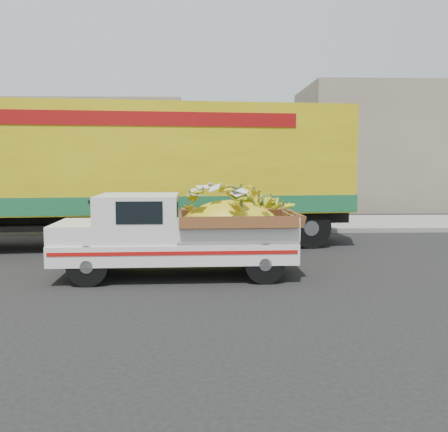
{
  "coord_description": "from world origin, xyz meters",
  "views": [
    {
      "loc": [
        2.02,
        -10.37,
        2.26
      ],
      "look_at": [
        2.42,
        0.15,
        1.15
      ],
      "focal_mm": 40.0,
      "sensor_mm": 36.0,
      "label": 1
    }
  ],
  "objects": [
    {
      "name": "pickup_truck",
      "position": [
        1.79,
        -0.47,
        0.88
      ],
      "size": [
        4.74,
        1.85,
        1.64
      ],
      "rotation": [
        0.0,
        0.0,
        0.03
      ],
      "color": "black",
      "rests_on": "ground"
    },
    {
      "name": "sidewalk",
      "position": [
        0.0,
        7.81,
        0.07
      ],
      "size": [
        60.0,
        4.0,
        0.14
      ],
      "primitive_type": "cube",
      "color": "gray",
      "rests_on": "ground"
    },
    {
      "name": "semi_trailer",
      "position": [
        0.06,
        3.26,
        2.12
      ],
      "size": [
        12.04,
        3.73,
        3.8
      ],
      "rotation": [
        0.0,
        0.0,
        0.1
      ],
      "color": "black",
      "rests_on": "ground"
    },
    {
      "name": "building_right",
      "position": [
        14.0,
        14.71,
        3.0
      ],
      "size": [
        14.0,
        6.0,
        6.0
      ],
      "primitive_type": "cube",
      "color": "gray",
      "rests_on": "ground"
    },
    {
      "name": "curb",
      "position": [
        0.0,
        5.71,
        0.07
      ],
      "size": [
        60.0,
        0.25,
        0.15
      ],
      "primitive_type": "cube",
      "color": "gray",
      "rests_on": "ground"
    },
    {
      "name": "ground",
      "position": [
        0.0,
        0.0,
        0.0
      ],
      "size": [
        100.0,
        100.0,
        0.0
      ],
      "primitive_type": "plane",
      "color": "black",
      "rests_on": "ground"
    }
  ]
}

